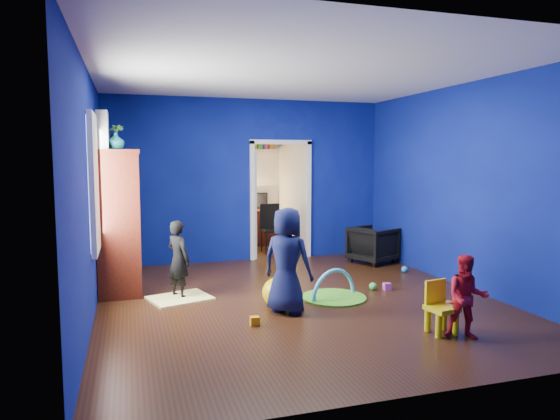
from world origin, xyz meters
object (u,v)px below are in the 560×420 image
object	(u,v)px
armchair	(373,245)
kid_chair	(442,310)
crt_tv	(122,218)
study_desk	(260,227)
toddler_red	(467,297)
tv_armoire	(119,221)
folding_chair	(272,229)
play_mat	(334,297)
child_black	(178,259)
child_navy	(287,260)
vase	(116,141)
hopper_ball	(277,292)

from	to	relation	value
armchair	kid_chair	bearing A→B (deg)	140.66
armchair	crt_tv	size ratio (longest dim) A/B	1.01
study_desk	toddler_red	bearing A→B (deg)	-84.35
crt_tv	study_desk	size ratio (longest dim) A/B	0.80
armchair	crt_tv	distance (m)	4.33
tv_armoire	folding_chair	bearing A→B (deg)	36.58
play_mat	study_desk	world-z (taller)	study_desk
child_black	crt_tv	xyz separation A→B (m)	(-0.70, 0.61, 0.50)
armchair	study_desk	world-z (taller)	study_desk
armchair	tv_armoire	xyz separation A→B (m)	(-4.26, -0.65, 0.66)
child_black	folding_chair	size ratio (longest dim) A/B	1.12
toddler_red	kid_chair	xyz separation A→B (m)	(-0.15, 0.20, -0.18)
child_black	play_mat	world-z (taller)	child_black
child_black	toddler_red	world-z (taller)	child_black
child_black	tv_armoire	world-z (taller)	tv_armoire
tv_armoire	study_desk	distance (m)	4.19
kid_chair	tv_armoire	bearing A→B (deg)	129.04
toddler_red	kid_chair	bearing A→B (deg)	154.27
crt_tv	play_mat	world-z (taller)	crt_tv
armchair	child_navy	world-z (taller)	child_navy
kid_chair	child_navy	bearing A→B (deg)	128.81
armchair	study_desk	distance (m)	2.80
play_mat	child_black	bearing A→B (deg)	161.93
child_black	crt_tv	bearing A→B (deg)	14.29
tv_armoire	kid_chair	distance (m)	4.37
child_black	folding_chair	world-z (taller)	child_black
vase	tv_armoire	size ratio (longest dim) A/B	0.11
vase	study_desk	world-z (taller)	vase
child_black	child_navy	world-z (taller)	child_navy
child_navy	study_desk	xyz separation A→B (m)	(0.89, 4.69, -0.26)
child_black	tv_armoire	xyz separation A→B (m)	(-0.74, 0.61, 0.46)
tv_armoire	child_black	bearing A→B (deg)	-39.43
armchair	tv_armoire	size ratio (longest dim) A/B	0.36
vase	hopper_ball	distance (m)	2.88
tv_armoire	play_mat	world-z (taller)	tv_armoire
crt_tv	study_desk	distance (m)	4.17
child_black	vase	bearing A→B (deg)	32.54
armchair	hopper_ball	distance (m)	3.15
crt_tv	play_mat	size ratio (longest dim) A/B	0.82
child_navy	kid_chair	world-z (taller)	child_navy
toddler_red	folding_chair	bearing A→B (deg)	124.11
tv_armoire	vase	bearing A→B (deg)	-90.00
study_desk	kid_chair	bearing A→B (deg)	-85.61
vase	tv_armoire	bearing A→B (deg)	90.00
child_navy	toddler_red	distance (m)	2.03
child_navy	kid_chair	size ratio (longest dim) A/B	2.54
study_desk	vase	bearing A→B (deg)	-130.04
tv_armoire	kid_chair	bearing A→B (deg)	-40.75
vase	kid_chair	world-z (taller)	vase
hopper_ball	kid_chair	bearing A→B (deg)	-45.49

